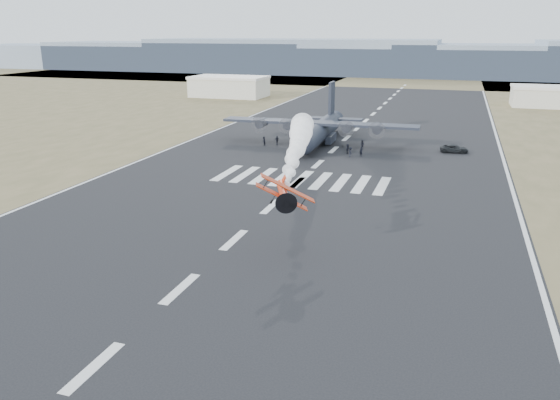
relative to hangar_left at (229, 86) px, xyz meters
The scene contains 21 objects.
ground 154.08m from the hangar_left, 70.27° to the right, with size 500.00×500.00×0.00m, color black.
scrub_far 99.70m from the hangar_left, 58.54° to the left, with size 500.00×80.00×0.00m, color brown.
runway_markings 99.70m from the hangar_left, 58.54° to the right, with size 60.00×260.00×0.01m, color silver, non-canonical shape.
ridge_seg_a 183.53m from the hangar_left, 141.19° to the left, with size 150.00×50.00×13.00m, color gray.
ridge_seg_b 139.02m from the hangar_left, 124.15° to the left, with size 150.00×50.00×15.00m, color gray.
ridge_seg_c 115.84m from the hangar_left, 96.45° to the left, with size 150.00×50.00×17.00m, color gray.
ridge_seg_d 126.25m from the hangar_left, 65.67° to the left, with size 150.00×50.00×13.00m, color gray.
hangar_left is the anchor object (origin of this frame).
hangar_right 98.13m from the hangar_left, ahead, with size 20.50×12.50×5.90m.
aerobatic_biplane 135.26m from the hangar_left, 64.69° to the right, with size 5.28×5.50×4.13m.
smoke_trail 106.52m from the hangar_left, 61.24° to the right, with size 9.85×35.80×3.73m.
transport_aircraft 82.92m from the hangar_left, 54.55° to the right, with size 37.85×31.19×10.95m.
support_vehicle 100.41m from the hangar_left, 43.09° to the right, with size 2.32×5.02×1.40m, color black.
crew_a 89.78m from the hangar_left, 57.62° to the right, with size 0.60×0.50×1.65m, color black.
crew_b 82.65m from the hangar_left, 62.38° to the right, with size 0.83×0.51×1.70m, color black.
crew_c 96.01m from the hangar_left, 54.26° to the right, with size 1.11×0.52×1.72m, color black.
crew_d 82.47m from the hangar_left, 60.57° to the right, with size 1.01×0.52×1.73m, color black.
crew_e 85.55m from the hangar_left, 56.48° to the right, with size 0.76×0.47×1.56m, color black.
crew_f 93.56m from the hangar_left, 53.91° to the right, with size 1.63×0.53×1.76m, color black.
crew_g 96.31m from the hangar_left, 53.11° to the right, with size 0.65×0.53×1.78m, color black.
crew_h 90.67m from the hangar_left, 51.12° to the right, with size 0.80×0.49×1.64m, color black.
Camera 1 is at (21.22, -25.63, 21.14)m, focal length 35.00 mm.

